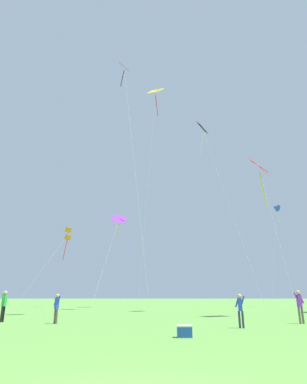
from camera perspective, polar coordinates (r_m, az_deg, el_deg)
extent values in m
cube|color=black|center=(39.57, 8.60, 11.14)|extent=(1.44, 2.01, 1.58)
cylinder|color=#3F382D|center=(39.57, 8.60, 11.14)|extent=(1.23, 0.54, 0.86)
cylinder|color=silver|center=(38.80, 8.53, 8.45)|extent=(0.33, 0.46, 2.81)
cylinder|color=silver|center=(32.53, 13.08, -1.85)|extent=(3.19, 7.45, 20.42)
cone|color=blue|center=(55.06, 20.73, -2.57)|extent=(1.67, 1.71, 1.40)
cylinder|color=yellow|center=(54.79, 21.09, -4.11)|extent=(0.45, 0.10, 2.16)
cylinder|color=silver|center=(51.16, 20.54, -10.11)|extent=(3.57, 4.21, 14.83)
cube|color=red|center=(29.57, 18.10, 4.36)|extent=(1.85, 2.18, 1.94)
cylinder|color=#3F382D|center=(29.57, 18.10, 4.36)|extent=(1.49, 0.25, 1.03)
cylinder|color=yellow|center=(28.99, 18.76, 0.49)|extent=(0.44, 0.25, 2.84)
cylinder|color=silver|center=(25.70, 20.81, -6.51)|extent=(0.15, 4.75, 12.09)
cube|color=orange|center=(51.03, -14.79, -6.44)|extent=(0.99, 1.00, 0.85)
cube|color=orange|center=(50.82, -14.89, -7.73)|extent=(0.99, 1.00, 0.85)
cylinder|color=#3F382D|center=(50.92, -14.84, -7.09)|extent=(0.05, 0.05, 1.67)
cylinder|color=red|center=(50.50, -15.30, -9.69)|extent=(0.53, 0.37, 3.24)
cylinder|color=silver|center=(47.08, -18.77, -12.47)|extent=(3.64, 7.81, 10.34)
cube|color=pink|center=(35.85, -5.20, 21.14)|extent=(1.18, 1.65, 1.34)
cylinder|color=#3F382D|center=(35.85, -5.20, 21.14)|extent=(1.04, 0.38, 0.76)
cylinder|color=black|center=(35.16, -5.52, 19.31)|extent=(0.41, 0.38, 1.69)
cylinder|color=silver|center=(26.72, -3.44, 5.21)|extent=(2.95, 6.37, 23.91)
cube|color=yellow|center=(47.36, 0.35, 17.41)|extent=(2.55, 1.92, 1.48)
cylinder|color=#3F382D|center=(47.36, 0.35, 17.41)|extent=(1.43, 1.20, 0.48)
cylinder|color=red|center=(46.24, 0.57, 15.01)|extent=(0.46, 0.47, 3.11)
cylinder|color=silver|center=(38.42, -0.96, 1.67)|extent=(1.81, 4.94, 28.69)
cube|color=purple|center=(48.54, -6.09, -4.75)|extent=(2.43, 1.34, 1.72)
cylinder|color=#3F382D|center=(48.54, -6.09, -4.75)|extent=(1.75, 0.75, 0.76)
cylinder|color=yellow|center=(48.20, -6.30, -7.02)|extent=(0.35, 0.22, 2.43)
cylinder|color=silver|center=(42.18, -8.21, -11.38)|extent=(1.45, 11.03, 12.27)
cylinder|color=black|center=(22.71, -25.21, -18.93)|extent=(0.12, 0.12, 0.89)
cylinder|color=black|center=(22.86, -24.93, -18.95)|extent=(0.12, 0.12, 0.89)
cube|color=green|center=(22.76, -24.81, -16.99)|extent=(0.24, 0.26, 0.67)
cylinder|color=green|center=(22.64, -24.96, -16.55)|extent=(0.14, 0.31, 0.62)
cylinder|color=green|center=(22.87, -24.54, -16.60)|extent=(0.14, 0.31, 0.62)
sphere|color=tan|center=(22.76, -24.65, -15.85)|extent=(0.25, 0.25, 0.25)
cylinder|color=#665B4C|center=(20.45, -16.69, -20.24)|extent=(0.11, 0.11, 0.80)
cylinder|color=#665B4C|center=(20.57, -17.00, -20.20)|extent=(0.11, 0.11, 0.80)
cube|color=blue|center=(20.48, -16.67, -18.27)|extent=(0.27, 0.26, 0.60)
cylinder|color=blue|center=(20.39, -16.40, -17.88)|extent=(0.27, 0.22, 0.56)
cylinder|color=blue|center=(20.58, -16.86, -17.83)|extent=(0.27, 0.22, 0.56)
sphere|color=tan|center=(20.48, -16.56, -17.13)|extent=(0.22, 0.22, 0.22)
cylinder|color=#2D3351|center=(17.59, 15.49, -20.86)|extent=(0.11, 0.11, 0.79)
cylinder|color=#2D3351|center=(17.59, 14.92, -20.90)|extent=(0.11, 0.11, 0.79)
cube|color=blue|center=(17.56, 15.02, -18.64)|extent=(0.23, 0.22, 0.59)
cylinder|color=blue|center=(17.56, 15.40, -18.13)|extent=(0.28, 0.13, 0.55)
cylinder|color=blue|center=(17.55, 14.55, -18.20)|extent=(0.28, 0.13, 0.55)
sphere|color=tan|center=(17.55, 14.91, -17.33)|extent=(0.22, 0.22, 0.22)
cylinder|color=#665B4C|center=(21.34, 24.35, -19.20)|extent=(0.12, 0.12, 0.89)
cylinder|color=#665B4C|center=(21.43, 24.80, -19.14)|extent=(0.12, 0.12, 0.89)
cube|color=purple|center=(21.36, 24.30, -17.09)|extent=(0.25, 0.23, 0.67)
cylinder|color=purple|center=(21.29, 23.90, -16.69)|extent=(0.31, 0.13, 0.63)
cylinder|color=purple|center=(21.43, 24.57, -16.60)|extent=(0.31, 0.13, 0.63)
sphere|color=tan|center=(21.36, 24.13, -15.87)|extent=(0.25, 0.25, 0.25)
cube|color=#2351B2|center=(13.44, 5.49, -23.37)|extent=(0.56, 0.36, 0.38)
cube|color=white|center=(13.42, 5.46, -22.43)|extent=(0.60, 0.40, 0.06)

